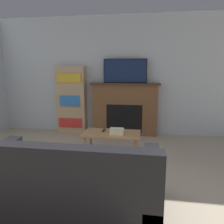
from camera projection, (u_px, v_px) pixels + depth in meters
name	position (u px, v px, depth m)	size (l,w,h in m)	color
wall_back	(122.00, 76.00, 5.06)	(6.90, 0.06, 2.70)	silver
fireplace	(125.00, 109.00, 5.05)	(1.58, 0.28, 1.20)	brown
tv	(125.00, 71.00, 4.86)	(0.97, 0.03, 0.54)	black
couch	(66.00, 191.00, 2.21)	(1.85, 0.93, 0.89)	black
coffee_table	(112.00, 137.00, 3.61)	(0.94, 0.52, 0.47)	#A87A4C
tissue_box	(117.00, 131.00, 3.50)	(0.22, 0.12, 0.10)	beige
remote_control	(104.00, 130.00, 3.70)	(0.04, 0.15, 0.02)	black
bookshelf	(72.00, 100.00, 5.18)	(0.69, 0.29, 1.57)	tan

